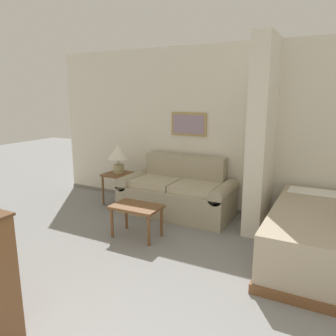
# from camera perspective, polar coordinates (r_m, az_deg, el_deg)

# --- Properties ---
(wall_back) EXTENTS (6.93, 0.16, 2.60)m
(wall_back) POSITION_cam_1_polar(r_m,az_deg,el_deg) (5.14, 13.12, 6.13)
(wall_back) COLOR silver
(wall_back) RESTS_ON ground_plane
(wall_partition_pillar) EXTENTS (0.24, 0.83, 2.60)m
(wall_partition_pillar) POSITION_cam_1_polar(r_m,az_deg,el_deg) (4.60, 16.07, 5.31)
(wall_partition_pillar) COLOR silver
(wall_partition_pillar) RESTS_ON ground_plane
(couch) EXTENTS (1.76, 0.84, 0.89)m
(couch) POSITION_cam_1_polar(r_m,az_deg,el_deg) (5.19, 1.65, -4.45)
(couch) COLOR tan
(couch) RESTS_ON ground_plane
(coffee_table) EXTENTS (0.64, 0.41, 0.43)m
(coffee_table) POSITION_cam_1_polar(r_m,az_deg,el_deg) (4.34, -5.50, -7.33)
(coffee_table) COLOR brown
(coffee_table) RESTS_ON ground_plane
(side_table) EXTENTS (0.46, 0.46, 0.54)m
(side_table) POSITION_cam_1_polar(r_m,az_deg,el_deg) (5.67, -8.53, -1.76)
(side_table) COLOR brown
(side_table) RESTS_ON ground_plane
(table_lamp) EXTENTS (0.35, 0.35, 0.49)m
(table_lamp) POSITION_cam_1_polar(r_m,az_deg,el_deg) (5.58, -8.67, 2.39)
(table_lamp) COLOR tan
(table_lamp) RESTS_ON side_table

